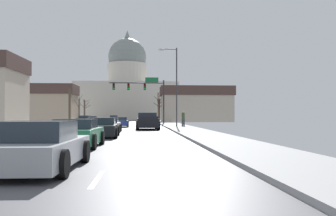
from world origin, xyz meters
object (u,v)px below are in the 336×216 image
at_px(sedan_near_01, 120,122).
at_px(sedan_near_00, 147,121).
at_px(sedan_near_06, 37,147).
at_px(pedestrian_00, 183,118).
at_px(pickup_truck_near_02, 147,122).
at_px(sedan_oncoming_01, 92,119).
at_px(sedan_near_03, 108,125).
at_px(sedan_near_04, 102,128).
at_px(sedan_oncoming_00, 84,120).
at_px(sedan_oncoming_02, 114,118).
at_px(sedan_near_05, 77,134).
at_px(signal_gantry, 144,90).
at_px(street_lamp_right, 174,80).

bearing_deg(sedan_near_01, sedan_near_00, 64.04).
distance_m(sedan_near_06, pedestrian_00, 31.30).
relative_size(pickup_truck_near_02, sedan_oncoming_01, 1.23).
xyz_separation_m(sedan_near_01, pedestrian_00, (7.02, -1.96, 0.54)).
xyz_separation_m(sedan_near_03, sedan_near_04, (0.24, -6.54, 0.01)).
bearing_deg(sedan_oncoming_00, sedan_near_04, -79.61).
height_order(sedan_oncoming_00, sedan_oncoming_02, sedan_oncoming_00).
relative_size(pickup_truck_near_02, sedan_near_04, 1.20).
bearing_deg(pedestrian_00, sedan_near_00, 114.78).
xyz_separation_m(sedan_near_00, sedan_near_06, (-3.25, -38.88, -0.03)).
relative_size(sedan_oncoming_02, pedestrian_00, 2.58).
bearing_deg(pickup_truck_near_02, sedan_near_01, 114.44).
bearing_deg(sedan_near_05, sedan_near_04, 87.77).
height_order(sedan_near_06, sedan_oncoming_01, sedan_near_06).
height_order(signal_gantry, sedan_near_04, signal_gantry).
distance_m(sedan_near_01, sedan_oncoming_01, 31.02).
bearing_deg(signal_gantry, street_lamp_right, -76.62).
xyz_separation_m(sedan_near_01, sedan_near_05, (-0.24, -25.98, 0.04)).
xyz_separation_m(street_lamp_right, sedan_near_03, (-6.21, -9.91, -4.54)).
xyz_separation_m(pickup_truck_near_02, sedan_oncoming_01, (-10.17, 36.88, -0.18)).
relative_size(street_lamp_right, sedan_oncoming_02, 1.95).
xyz_separation_m(sedan_near_00, pickup_truck_near_02, (-0.10, -13.14, 0.13)).
bearing_deg(sedan_near_00, pedestrian_00, -65.22).
distance_m(street_lamp_right, sedan_near_06, 30.90).
xyz_separation_m(sedan_near_04, pedestrian_00, (6.98, 16.98, 0.52)).
relative_size(signal_gantry, sedan_near_04, 1.72).
relative_size(pickup_truck_near_02, sedan_near_06, 1.25).
bearing_deg(sedan_oncoming_02, sedan_near_06, -87.15).
bearing_deg(sedan_near_06, sedan_oncoming_01, 96.40).
bearing_deg(sedan_near_06, sedan_oncoming_00, 97.57).
bearing_deg(sedan_near_03, street_lamp_right, 57.91).
bearing_deg(sedan_oncoming_02, sedan_near_05, -86.99).
relative_size(signal_gantry, sedan_near_06, 1.79).
bearing_deg(pickup_truck_near_02, sedan_oncoming_02, 98.10).
bearing_deg(pickup_truck_near_02, sedan_near_06, -96.96).
height_order(signal_gantry, sedan_oncoming_01, signal_gantry).
bearing_deg(pedestrian_00, sedan_near_05, -106.81).
bearing_deg(street_lamp_right, signal_gantry, 103.38).
height_order(signal_gantry, sedan_oncoming_00, signal_gantry).
bearing_deg(sedan_near_01, sedan_near_04, -89.89).
bearing_deg(sedan_oncoming_02, sedan_oncoming_00, -98.47).
distance_m(pickup_truck_near_02, pedestrian_00, 6.19).
xyz_separation_m(street_lamp_right, sedan_oncoming_02, (-9.79, 43.61, -4.50)).
height_order(sedan_near_00, sedan_oncoming_00, sedan_near_00).
height_order(sedan_near_01, sedan_oncoming_01, sedan_oncoming_01).
bearing_deg(sedan_oncoming_00, signal_gantry, -40.78).
xyz_separation_m(signal_gantry, sedan_near_03, (-3.01, -23.38, -4.38)).
xyz_separation_m(sedan_near_04, sedan_near_06, (-0.14, -13.50, 0.01)).
distance_m(sedan_near_00, sedan_oncoming_02, 35.36).
relative_size(sedan_near_04, sedan_oncoming_02, 1.05).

